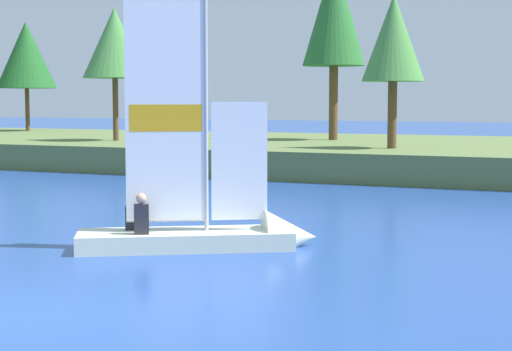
# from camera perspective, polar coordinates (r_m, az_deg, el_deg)

# --- Properties ---
(ground_plane) EXTENTS (200.00, 200.00, 0.00)m
(ground_plane) POSITION_cam_1_polar(r_m,az_deg,el_deg) (11.62, -15.25, -9.34)
(ground_plane) COLOR #234793
(shore_bank) EXTENTS (80.00, 16.00, 1.06)m
(shore_bank) POSITION_cam_1_polar(r_m,az_deg,el_deg) (35.70, 12.05, 1.35)
(shore_bank) COLOR #5B703D
(shore_bank) RESTS_ON ground
(shoreline_tree_left) EXTENTS (3.49, 3.49, 6.36)m
(shoreline_tree_left) POSITION_cam_1_polar(r_m,az_deg,el_deg) (50.55, -15.59, 8.01)
(shoreline_tree_left) COLOR brown
(shoreline_tree_left) RESTS_ON shore_bank
(shoreline_tree_centre) EXTENTS (2.86, 2.86, 5.90)m
(shoreline_tree_centre) POSITION_cam_1_polar(r_m,az_deg,el_deg) (37.68, -9.74, 8.99)
(shoreline_tree_centre) COLOR brown
(shoreline_tree_centre) RESTS_ON shore_bank
(shoreline_tree_midright) EXTENTS (2.84, 2.84, 8.30)m
(shoreline_tree_midright) POSITION_cam_1_polar(r_m,az_deg,el_deg) (38.03, 5.42, 11.19)
(shoreline_tree_midright) COLOR brown
(shoreline_tree_midright) RESTS_ON shore_bank
(shoreline_tree_right) EXTENTS (2.35, 2.35, 5.75)m
(shoreline_tree_right) POSITION_cam_1_polar(r_m,az_deg,el_deg) (31.59, 9.46, 9.28)
(shoreline_tree_right) COLOR brown
(shoreline_tree_right) RESTS_ON shore_bank
(sailboat) EXTENTS (4.61, 3.44, 5.60)m
(sailboat) POSITION_cam_1_polar(r_m,az_deg,el_deg) (16.18, -2.24, -3.59)
(sailboat) COLOR silver
(sailboat) RESTS_ON ground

